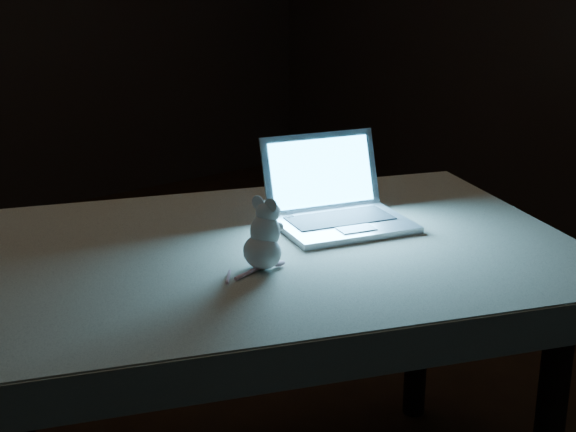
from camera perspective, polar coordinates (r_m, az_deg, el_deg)
floor at (r=2.85m, az=-4.19°, el=-12.99°), size 5.00×5.00×0.00m
table at (r=2.18m, az=-1.73°, el=-11.76°), size 1.66×1.37×0.76m
tablecloth at (r=2.00m, az=-1.31°, el=-3.75°), size 1.82×1.62×0.09m
laptop at (r=2.12m, az=3.96°, el=2.04°), size 0.39×0.37×0.22m
plush_mouse at (r=1.86m, az=-1.79°, el=-1.24°), size 0.16×0.16×0.16m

